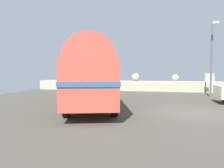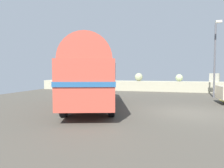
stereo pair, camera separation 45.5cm
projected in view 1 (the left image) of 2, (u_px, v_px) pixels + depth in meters
The scene contains 4 objects.
ground at pixel (188, 112), 10.25m from camera, with size 32.00×26.00×0.02m.
breakwater at pixel (169, 85), 21.76m from camera, with size 31.36×1.94×2.41m.
vintage_coach at pixel (92, 73), 11.66m from camera, with size 4.81×8.91×3.70m.
lamp_post at pixel (212, 56), 16.16m from camera, with size 0.44×1.11×6.05m.
Camera 1 is at (-1.61, -10.77, 2.09)m, focal length 31.60 mm.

